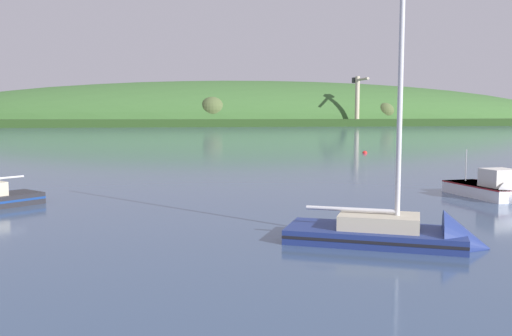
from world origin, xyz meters
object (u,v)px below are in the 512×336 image
object	(u,v)px
sailboat_midwater_white	(404,239)
mooring_buoy_midchannel	(365,153)
fishing_boat_moored	(492,192)
dockside_crane	(357,102)

from	to	relation	value
sailboat_midwater_white	mooring_buoy_midchannel	xyz separation A→B (m)	(17.97, 52.18, -0.21)
fishing_boat_moored	mooring_buoy_midchannel	size ratio (longest dim) A/B	8.43
dockside_crane	fishing_boat_moored	xyz separation A→B (m)	(-64.73, -204.18, -10.42)
fishing_boat_moored	mooring_buoy_midchannel	distance (m)	41.49
dockside_crane	sailboat_midwater_white	bearing A→B (deg)	-21.59
dockside_crane	mooring_buoy_midchannel	size ratio (longest dim) A/B	28.78
sailboat_midwater_white	fishing_boat_moored	world-z (taller)	sailboat_midwater_white
sailboat_midwater_white	fishing_boat_moored	xyz separation A→B (m)	(11.30, 11.23, 0.21)
dockside_crane	sailboat_midwater_white	world-z (taller)	dockside_crane
sailboat_midwater_white	fishing_boat_moored	distance (m)	15.94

